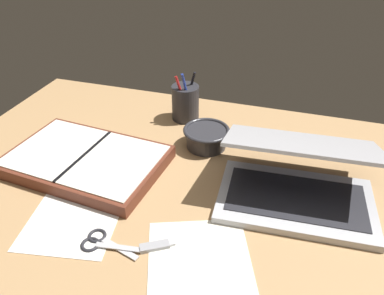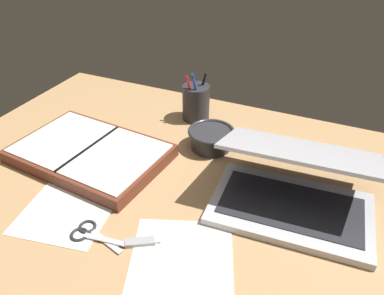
{
  "view_description": "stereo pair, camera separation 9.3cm",
  "coord_description": "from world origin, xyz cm",
  "px_view_note": "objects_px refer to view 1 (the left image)",
  "views": [
    {
      "loc": [
        20.13,
        -63.47,
        61.03
      ],
      "look_at": [
        -2.66,
        10.01,
        9.0
      ],
      "focal_mm": 35.0,
      "sensor_mm": 36.0,
      "label": 1
    },
    {
      "loc": [
        28.8,
        -60.19,
        61.03
      ],
      "look_at": [
        -2.66,
        10.01,
        9.0
      ],
      "focal_mm": 35.0,
      "sensor_mm": 36.0,
      "label": 2
    }
  ],
  "objects_px": {
    "laptop": "(298,181)",
    "planner": "(86,160)",
    "pen_cup": "(185,102)",
    "scissors": "(100,242)",
    "bowl": "(206,137)"
  },
  "relations": [
    {
      "from": "planner",
      "to": "pen_cup",
      "type": "bearing_deg",
      "value": 67.26
    },
    {
      "from": "planner",
      "to": "scissors",
      "type": "relative_size",
      "value": 3.27
    },
    {
      "from": "laptop",
      "to": "pen_cup",
      "type": "xyz_separation_m",
      "value": [
        -0.36,
        0.28,
        0.01
      ]
    },
    {
      "from": "pen_cup",
      "to": "planner",
      "type": "xyz_separation_m",
      "value": [
        -0.17,
        -0.32,
        -0.04
      ]
    },
    {
      "from": "planner",
      "to": "scissors",
      "type": "distance_m",
      "value": 0.28
    },
    {
      "from": "laptop",
      "to": "planner",
      "type": "relative_size",
      "value": 0.88
    },
    {
      "from": "scissors",
      "to": "pen_cup",
      "type": "bearing_deg",
      "value": 93.22
    },
    {
      "from": "laptop",
      "to": "pen_cup",
      "type": "distance_m",
      "value": 0.46
    },
    {
      "from": "bowl",
      "to": "scissors",
      "type": "height_order",
      "value": "bowl"
    },
    {
      "from": "laptop",
      "to": "planner",
      "type": "bearing_deg",
      "value": -179.3
    },
    {
      "from": "bowl",
      "to": "planner",
      "type": "height_order",
      "value": "bowl"
    },
    {
      "from": "bowl",
      "to": "pen_cup",
      "type": "relative_size",
      "value": 0.8
    },
    {
      "from": "bowl",
      "to": "pen_cup",
      "type": "xyz_separation_m",
      "value": [
        -0.11,
        0.13,
        0.02
      ]
    },
    {
      "from": "pen_cup",
      "to": "scissors",
      "type": "xyz_separation_m",
      "value": [
        -0.01,
        -0.54,
        -0.05
      ]
    },
    {
      "from": "laptop",
      "to": "planner",
      "type": "height_order",
      "value": "laptop"
    }
  ]
}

